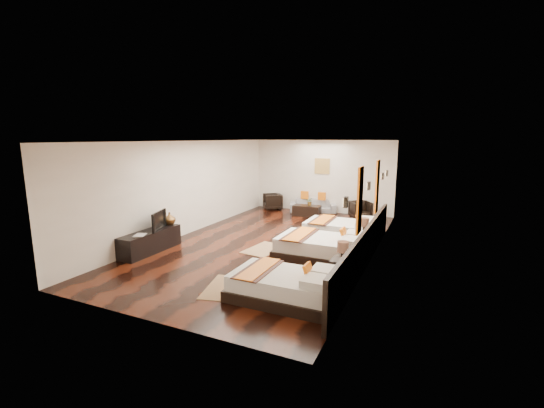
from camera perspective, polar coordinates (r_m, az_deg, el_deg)
The scene contains 30 objects.
floor at distance 10.08m, azimuth -0.06°, elevation -6.18°, with size 5.50×9.50×0.01m, color black.
ceiling at distance 9.66m, azimuth -0.07°, elevation 9.95°, with size 5.50×9.50×0.01m, color white.
back_wall at distance 14.19m, azimuth 7.94°, elevation 4.37°, with size 5.50×0.01×2.80m, color silver.
left_wall at distance 11.18m, azimuth -13.00°, elevation 2.56°, with size 0.01×9.50×2.80m, color silver.
right_wall at distance 9.00m, azimuth 16.08°, elevation 0.53°, with size 0.01×9.50×2.80m, color silver.
headboard_panel at distance 8.45m, azimuth 14.66°, elevation -6.66°, with size 0.08×6.60×0.90m, color black.
bed_near at distance 6.67m, azimuth 2.11°, elevation -12.85°, with size 1.94×1.22×0.74m.
bed_mid at distance 8.78m, azimuth 8.14°, elevation -6.89°, with size 2.18×1.37×0.83m.
bed_far at distance 10.54m, azimuth 11.04°, elevation -4.10°, with size 2.07×1.30×0.79m.
nightstand_a at distance 7.50m, azimuth 11.06°, elevation -9.94°, with size 0.43×0.43×0.86m.
nightstand_b at distance 9.68m, azimuth 14.32°, elevation -5.37°, with size 0.43×0.43×0.85m.
jute_mat_near at distance 7.27m, azimuth -7.24°, elevation -12.99°, with size 0.75×1.20×0.01m, color #93704A.
jute_mat_mid at distance 9.53m, azimuth -1.24°, elevation -7.14°, with size 0.75×1.20×0.01m, color #93704A.
jute_mat_far at distance 11.10m, azimuth 4.77°, elevation -4.61°, with size 0.75×1.20×0.01m, color #93704A.
tv_console at distance 9.76m, azimuth -18.72°, elevation -5.64°, with size 0.50×1.80×0.55m, color black.
tv at distance 9.74m, azimuth -17.91°, elevation -2.49°, with size 0.84×0.11×0.48m, color black.
book at distance 9.34m, azimuth -20.93°, elevation -4.65°, with size 0.25×0.33×0.03m, color black.
figurine at distance 10.20m, azimuth -15.94°, elevation -2.22°, with size 0.32×0.32×0.34m, color brown.
sofa at distance 14.15m, azimuth 6.52°, elevation -0.29°, with size 1.77×0.69×0.52m, color gray.
armchair_left at distance 14.65m, azimuth 0.09°, elevation 0.40°, with size 0.69×0.71×0.64m, color black.
armchair_right at distance 13.35m, azimuth 13.85°, elevation -0.92°, with size 0.68×0.70×0.64m, color black.
coffee_table at distance 13.48m, azimuth 5.54°, elevation -1.07°, with size 1.00×0.50×0.40m, color black.
table_plant at distance 13.42m, azimuth 6.03°, elevation 0.38°, with size 0.26×0.23×0.29m, color #286020.
orange_panel_a at distance 7.10m, azimuth 13.74°, elevation 0.52°, with size 0.04×0.40×1.30m, color #D86014.
orange_panel_b at distance 9.25m, azimuth 16.33°, elevation 2.66°, with size 0.04×0.40×1.30m, color #D86014.
sconce_near at distance 6.02m, azimuth 11.58°, elevation 0.29°, with size 0.07×0.12×0.18m.
sconce_mid at distance 8.16m, azimuth 15.08°, elevation 2.79°, with size 0.07×0.12×0.18m.
sconce_far at distance 10.32m, azimuth 17.12°, elevation 4.24°, with size 0.07×0.12×0.18m.
sconce_lounge at distance 11.21m, azimuth 17.73°, elevation 4.67°, with size 0.07×0.12×0.18m.
gold_artwork at distance 14.14m, azimuth 7.96°, elevation 5.98°, with size 0.60×0.04×0.60m, color #AD873F.
Camera 1 is at (4.01, -8.78, 2.90)m, focal length 23.74 mm.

